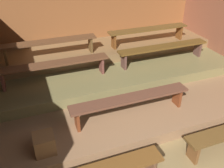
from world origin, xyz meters
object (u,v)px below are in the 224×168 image
(bench_middle_left, at_px, (54,66))
(wooden_crate_lower, at_px, (45,143))
(bench_lower_center, at_px, (131,100))
(bench_upper_right, at_px, (148,31))
(bench_upper_left, at_px, (49,44))
(bench_middle_right, at_px, (163,49))

(bench_middle_left, height_order, wooden_crate_lower, bench_middle_left)
(bench_lower_center, xyz_separation_m, bench_upper_right, (1.46, 2.15, 0.44))
(bench_upper_left, bearing_deg, wooden_crate_lower, -101.58)
(wooden_crate_lower, bearing_deg, bench_middle_left, 74.85)
(bench_lower_center, bearing_deg, wooden_crate_lower, -167.82)
(bench_lower_center, distance_m, bench_upper_left, 2.44)
(bench_upper_left, relative_size, bench_upper_right, 1.00)
(bench_upper_left, bearing_deg, bench_middle_left, -92.61)
(bench_lower_center, relative_size, bench_upper_left, 1.03)
(bench_middle_right, bearing_deg, bench_upper_left, 164.17)
(bench_upper_right, distance_m, wooden_crate_lower, 3.98)
(wooden_crate_lower, bearing_deg, bench_middle_right, 29.78)
(bench_middle_left, relative_size, bench_upper_left, 1.06)
(bench_upper_left, relative_size, wooden_crate_lower, 7.02)
(bench_middle_left, distance_m, bench_upper_right, 2.68)
(bench_middle_left, bearing_deg, bench_upper_right, 15.83)
(bench_middle_right, height_order, bench_upper_left, bench_upper_left)
(bench_middle_left, bearing_deg, bench_lower_center, -52.10)
(bench_lower_center, xyz_separation_m, bench_middle_right, (1.50, 1.42, 0.22))
(bench_middle_left, relative_size, wooden_crate_lower, 7.44)
(bench_middle_left, bearing_deg, bench_upper_left, 87.39)
(bench_middle_right, relative_size, bench_upper_right, 1.06)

